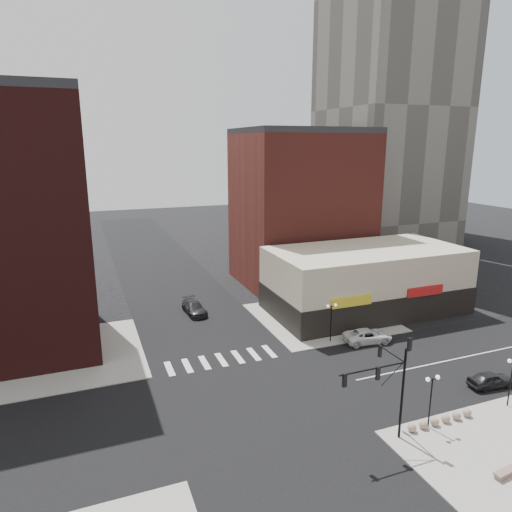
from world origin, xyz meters
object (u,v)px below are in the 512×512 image
street_lamp_se_a (432,389)px  stone_bench (505,473)px  street_lamp_ne (331,313)px  dark_sedan_north (194,308)px  dark_sedan_east (491,380)px  white_suv (368,336)px  traffic_signal (389,376)px  street_lamp_se_b (512,370)px

street_lamp_se_a → stone_bench: size_ratio=2.34×
street_lamp_ne → dark_sedan_north: size_ratio=0.79×
street_lamp_ne → dark_sedan_east: street_lamp_ne is taller
white_suv → dark_sedan_north: bearing=52.3°
traffic_signal → dark_sedan_north: size_ratio=1.47×
stone_bench → dark_sedan_east: bearing=39.7°
street_lamp_se_b → white_suv: 15.10m
street_lamp_se_a → traffic_signal: bearing=177.4°
street_lamp_se_b → street_lamp_ne: size_ratio=1.00×
white_suv → stone_bench: bearing=176.5°
traffic_signal → street_lamp_ne: size_ratio=1.87×
dark_sedan_north → street_lamp_se_b: bearing=-61.8°
dark_sedan_east → stone_bench: dark_sedan_east is taller
street_lamp_ne → white_suv: bearing=-22.3°
traffic_signal → street_lamp_se_a: traffic_signal is taller
white_suv → street_lamp_ne: bearing=74.6°
dark_sedan_east → dark_sedan_north: 33.23m
street_lamp_se_a → white_suv: street_lamp_se_a is taller
street_lamp_se_a → dark_sedan_east: 10.04m
traffic_signal → street_lamp_se_b: (11.76, -0.17, -1.67)m
traffic_signal → street_lamp_ne: 16.62m
street_lamp_se_b → street_lamp_se_a: bearing=180.0°
traffic_signal → dark_sedan_north: 30.40m
dark_sedan_north → street_lamp_se_a: bearing=-74.3°
dark_sedan_east → street_lamp_se_b: bearing=161.9°
street_lamp_se_a → street_lamp_ne: 16.03m
white_suv → street_lamp_se_b: bearing=-160.2°
street_lamp_se_a → street_lamp_se_b: size_ratio=1.00×
traffic_signal → street_lamp_se_b: bearing=-0.8°
dark_sedan_north → stone_bench: dark_sedan_north is taller
street_lamp_ne → street_lamp_se_a: bearing=-93.6°
street_lamp_se_b → dark_sedan_north: street_lamp_se_b is taller
street_lamp_ne → dark_sedan_east: bearing=-57.8°
street_lamp_se_b → white_suv: bearing=103.0°
street_lamp_se_b → dark_sedan_east: size_ratio=1.03×
white_suv → stone_bench: (-3.74, -20.39, -0.39)m
street_lamp_se_a → white_suv: 15.45m
street_lamp_se_a → dark_sedan_east: size_ratio=1.03×
street_lamp_ne → white_suv: size_ratio=0.79×
street_lamp_se_a → dark_sedan_north: (-10.55, 29.50, -2.52)m
white_suv → dark_sedan_east: 12.54m
traffic_signal → street_lamp_se_b: size_ratio=1.87×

